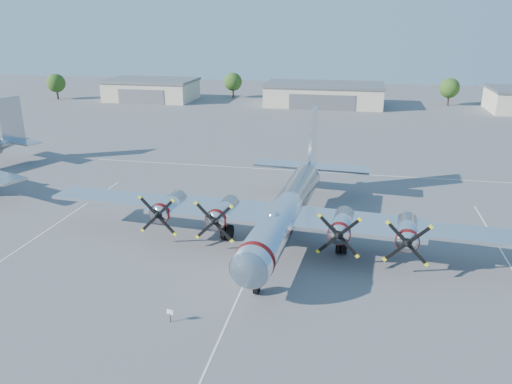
% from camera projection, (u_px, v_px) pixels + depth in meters
% --- Properties ---
extents(ground, '(260.00, 260.00, 0.00)m').
position_uv_depth(ground, '(261.00, 245.00, 47.26)').
color(ground, '#5A5A5D').
rests_on(ground, ground).
extents(parking_lines, '(60.00, 50.08, 0.01)m').
position_uv_depth(parking_lines, '(258.00, 253.00, 45.64)').
color(parking_lines, silver).
rests_on(parking_lines, ground).
extents(hangar_west, '(22.60, 14.60, 5.40)m').
position_uv_depth(hangar_west, '(152.00, 89.00, 130.63)').
color(hangar_west, beige).
rests_on(hangar_west, ground).
extents(hangar_center, '(28.60, 14.60, 5.40)m').
position_uv_depth(hangar_center, '(324.00, 94.00, 122.23)').
color(hangar_center, beige).
rests_on(hangar_center, ground).
extents(tree_far_west, '(4.80, 4.80, 6.64)m').
position_uv_depth(tree_far_west, '(56.00, 83.00, 131.14)').
color(tree_far_west, '#382619').
rests_on(tree_far_west, ground).
extents(tree_west, '(4.80, 4.80, 6.64)m').
position_uv_depth(tree_west, '(233.00, 82.00, 133.84)').
color(tree_west, '#382619').
rests_on(tree_west, ground).
extents(tree_east, '(4.80, 4.80, 6.64)m').
position_uv_depth(tree_east, '(450.00, 88.00, 121.71)').
color(tree_east, '#382619').
rests_on(tree_east, ground).
extents(main_bomber_b29, '(49.21, 35.56, 10.37)m').
position_uv_depth(main_bomber_b29, '(287.00, 237.00, 48.98)').
color(main_bomber_b29, silver).
rests_on(main_bomber_b29, ground).
extents(info_placard, '(0.51, 0.16, 0.98)m').
position_uv_depth(info_placard, '(170.00, 313.00, 35.10)').
color(info_placard, black).
rests_on(info_placard, ground).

